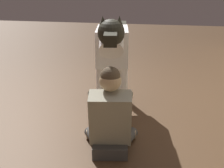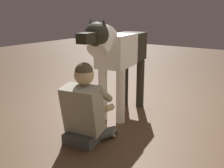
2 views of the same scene
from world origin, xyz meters
The scene contains 4 objects.
ground_plane centered at (0.00, 0.00, 0.00)m, with size 14.53×14.53×0.00m, color #4F3723.
person_sitting_on_floor centered at (0.95, 0.42, 0.36)m, with size 0.70×0.57×0.87m.
large_dog centered at (0.11, 0.30, 0.85)m, with size 1.69×0.48×1.30m.
hot_dog_on_plate centered at (0.72, 0.39, 0.03)m, with size 0.24×0.24×0.06m.
Camera 1 is at (3.62, 0.90, 1.68)m, focal length 49.13 mm.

